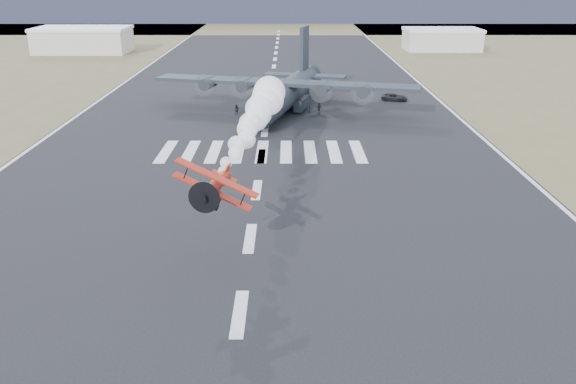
{
  "coord_description": "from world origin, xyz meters",
  "views": [
    {
      "loc": [
        3.21,
        -23.13,
        21.56
      ],
      "look_at": [
        3.23,
        24.5,
        4.0
      ],
      "focal_mm": 38.0,
      "sensor_mm": 36.0,
      "label": 1
    }
  ],
  "objects_px": {
    "aerobatic_biplane": "(215,186)",
    "crew_c": "(261,115)",
    "hangar_right": "(442,39)",
    "crew_b": "(268,117)",
    "crew_d": "(319,109)",
    "crew_h": "(237,110)",
    "support_vehicle": "(394,97)",
    "transport_aircraft": "(288,90)",
    "crew_f": "(258,114)",
    "crew_a": "(282,112)",
    "crew_g": "(308,108)",
    "hangar_left": "(83,40)",
    "crew_e": "(263,110)"
  },
  "relations": [
    {
      "from": "aerobatic_biplane",
      "to": "crew_c",
      "type": "height_order",
      "value": "aerobatic_biplane"
    },
    {
      "from": "hangar_right",
      "to": "crew_c",
      "type": "xyz_separation_m",
      "value": [
        -46.74,
        -83.29,
        -2.17
      ]
    },
    {
      "from": "hangar_right",
      "to": "crew_b",
      "type": "xyz_separation_m",
      "value": [
        -45.74,
        -84.82,
        -2.21
      ]
    },
    {
      "from": "crew_d",
      "to": "crew_h",
      "type": "height_order",
      "value": "crew_d"
    },
    {
      "from": "support_vehicle",
      "to": "crew_b",
      "type": "relative_size",
      "value": 2.81
    },
    {
      "from": "aerobatic_biplane",
      "to": "transport_aircraft",
      "type": "xyz_separation_m",
      "value": [
        5.44,
        54.5,
        -3.22
      ]
    },
    {
      "from": "crew_b",
      "to": "crew_f",
      "type": "relative_size",
      "value": 0.96
    },
    {
      "from": "crew_b",
      "to": "crew_c",
      "type": "relative_size",
      "value": 0.95
    },
    {
      "from": "crew_a",
      "to": "crew_g",
      "type": "distance_m",
      "value": 4.86
    },
    {
      "from": "crew_b",
      "to": "crew_g",
      "type": "distance_m",
      "value": 8.43
    },
    {
      "from": "hangar_left",
      "to": "crew_h",
      "type": "xyz_separation_m",
      "value": [
        47.25,
        -74.56,
        -2.61
      ]
    },
    {
      "from": "transport_aircraft",
      "to": "crew_b",
      "type": "relative_size",
      "value": 26.04
    },
    {
      "from": "aerobatic_biplane",
      "to": "crew_d",
      "type": "height_order",
      "value": "aerobatic_biplane"
    },
    {
      "from": "hangar_right",
      "to": "crew_c",
      "type": "relative_size",
      "value": 12.23
    },
    {
      "from": "crew_f",
      "to": "crew_c",
      "type": "bearing_deg",
      "value": -149.14
    },
    {
      "from": "hangar_left",
      "to": "crew_d",
      "type": "relative_size",
      "value": 14.0
    },
    {
      "from": "aerobatic_biplane",
      "to": "crew_h",
      "type": "height_order",
      "value": "aerobatic_biplane"
    },
    {
      "from": "hangar_right",
      "to": "support_vehicle",
      "type": "bearing_deg",
      "value": -109.46
    },
    {
      "from": "crew_h",
      "to": "hangar_right",
      "type": "bearing_deg",
      "value": 77.04
    },
    {
      "from": "crew_d",
      "to": "crew_g",
      "type": "relative_size",
      "value": 1.02
    },
    {
      "from": "crew_b",
      "to": "crew_c",
      "type": "height_order",
      "value": "crew_c"
    },
    {
      "from": "hangar_left",
      "to": "crew_b",
      "type": "distance_m",
      "value": 95.44
    },
    {
      "from": "aerobatic_biplane",
      "to": "crew_d",
      "type": "relative_size",
      "value": 3.52
    },
    {
      "from": "transport_aircraft",
      "to": "crew_c",
      "type": "distance_m",
      "value": 8.57
    },
    {
      "from": "crew_d",
      "to": "transport_aircraft",
      "type": "bearing_deg",
      "value": 132.62
    },
    {
      "from": "crew_e",
      "to": "crew_f",
      "type": "xyz_separation_m",
      "value": [
        -0.6,
        -2.51,
        -0.07
      ]
    },
    {
      "from": "transport_aircraft",
      "to": "crew_h",
      "type": "xyz_separation_m",
      "value": [
        -7.98,
        -3.51,
        -2.33
      ]
    },
    {
      "from": "crew_a",
      "to": "crew_h",
      "type": "height_order",
      "value": "crew_a"
    },
    {
      "from": "crew_b",
      "to": "crew_g",
      "type": "bearing_deg",
      "value": 177.65
    },
    {
      "from": "crew_b",
      "to": "crew_h",
      "type": "distance_m",
      "value": 7.27
    },
    {
      "from": "transport_aircraft",
      "to": "support_vehicle",
      "type": "relative_size",
      "value": 9.28
    },
    {
      "from": "support_vehicle",
      "to": "crew_b",
      "type": "distance_m",
      "value": 26.58
    },
    {
      "from": "crew_c",
      "to": "crew_h",
      "type": "xyz_separation_m",
      "value": [
        -4.02,
        3.73,
        -0.04
      ]
    },
    {
      "from": "support_vehicle",
      "to": "crew_f",
      "type": "bearing_deg",
      "value": 135.6
    },
    {
      "from": "hangar_left",
      "to": "aerobatic_biplane",
      "type": "distance_m",
      "value": 135.1
    },
    {
      "from": "crew_c",
      "to": "crew_b",
      "type": "bearing_deg",
      "value": 120.53
    },
    {
      "from": "crew_b",
      "to": "crew_g",
      "type": "relative_size",
      "value": 0.93
    },
    {
      "from": "aerobatic_biplane",
      "to": "crew_a",
      "type": "height_order",
      "value": "aerobatic_biplane"
    },
    {
      "from": "crew_c",
      "to": "crew_f",
      "type": "relative_size",
      "value": 1.0
    },
    {
      "from": "aerobatic_biplane",
      "to": "crew_e",
      "type": "xyz_separation_m",
      "value": [
        1.53,
        49.94,
        -5.44
      ]
    },
    {
      "from": "support_vehicle",
      "to": "crew_a",
      "type": "height_order",
      "value": "crew_a"
    },
    {
      "from": "crew_g",
      "to": "hangar_right",
      "type": "bearing_deg",
      "value": -129.66
    },
    {
      "from": "hangar_left",
      "to": "transport_aircraft",
      "type": "height_order",
      "value": "transport_aircraft"
    },
    {
      "from": "support_vehicle",
      "to": "crew_g",
      "type": "height_order",
      "value": "crew_g"
    },
    {
      "from": "hangar_left",
      "to": "crew_f",
      "type": "distance_m",
      "value": 93.17
    },
    {
      "from": "hangar_right",
      "to": "crew_h",
      "type": "bearing_deg",
      "value": -122.54
    },
    {
      "from": "crew_f",
      "to": "aerobatic_biplane",
      "type": "bearing_deg",
      "value": 136.97
    },
    {
      "from": "hangar_left",
      "to": "hangar_right",
      "type": "relative_size",
      "value": 1.2
    },
    {
      "from": "hangar_left",
      "to": "crew_h",
      "type": "bearing_deg",
      "value": -57.64
    },
    {
      "from": "crew_a",
      "to": "support_vehicle",
      "type": "bearing_deg",
      "value": -126.18
    }
  ]
}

